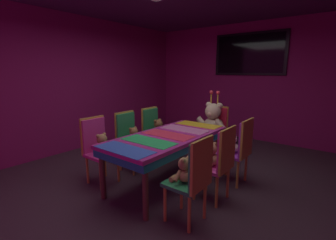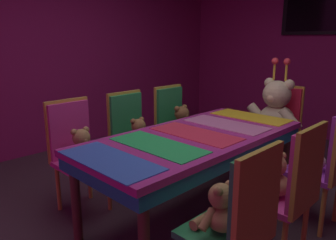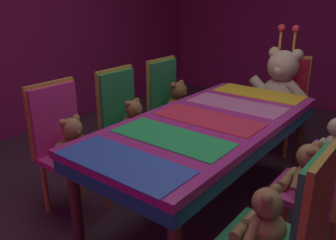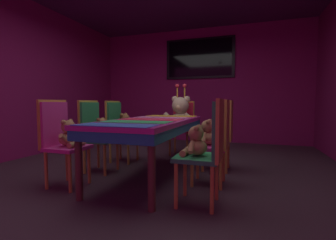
{
  "view_description": "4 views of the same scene",
  "coord_description": "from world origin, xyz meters",
  "px_view_note": "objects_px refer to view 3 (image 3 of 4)",
  "views": [
    {
      "loc": [
        2.09,
        -2.67,
        1.65
      ],
      "look_at": [
        0.08,
        -0.11,
        0.99
      ],
      "focal_mm": 25.65,
      "sensor_mm": 36.0,
      "label": 1
    },
    {
      "loc": [
        1.65,
        -1.98,
        1.49
      ],
      "look_at": [
        -0.23,
        -0.08,
        0.83
      ],
      "focal_mm": 34.92,
      "sensor_mm": 36.0,
      "label": 2
    },
    {
      "loc": [
        1.21,
        -2.0,
        1.58
      ],
      "look_at": [
        -0.17,
        -0.24,
        0.77
      ],
      "focal_mm": 37.3,
      "sensor_mm": 36.0,
      "label": 3
    },
    {
      "loc": [
        1.17,
        -2.79,
        0.94
      ],
      "look_at": [
        0.16,
        0.21,
        0.72
      ],
      "focal_mm": 25.55,
      "sensor_mm": 36.0,
      "label": 4
    }
  ],
  "objects_px": {
    "chair_left_0": "(61,135)",
    "king_teddy_bear": "(281,84)",
    "teddy_left_0": "(73,140)",
    "chair_left_2": "(167,98)",
    "chair_right_0": "(295,227)",
    "teddy_left_1": "(135,119)",
    "throne_chair": "(285,93)",
    "banquet_table": "(208,131)",
    "chair_left_1": "(122,114)",
    "teddy_right_0": "(265,218)",
    "teddy_right_1": "(307,170)",
    "teddy_left_2": "(179,100)",
    "teddy_right_2": "(335,138)",
    "chair_right_1": "(333,176)"
  },
  "relations": [
    {
      "from": "chair_left_2",
      "to": "teddy_right_1",
      "type": "height_order",
      "value": "chair_left_2"
    },
    {
      "from": "teddy_left_0",
      "to": "throne_chair",
      "type": "distance_m",
      "value": 2.28
    },
    {
      "from": "chair_left_1",
      "to": "teddy_right_2",
      "type": "xyz_separation_m",
      "value": [
        1.59,
        0.61,
        -0.02
      ]
    },
    {
      "from": "chair_left_1",
      "to": "teddy_left_0",
      "type": "bearing_deg",
      "value": -78.34
    },
    {
      "from": "teddy_left_2",
      "to": "chair_right_1",
      "type": "distance_m",
      "value": 1.7
    },
    {
      "from": "teddy_right_0",
      "to": "chair_right_1",
      "type": "height_order",
      "value": "chair_right_1"
    },
    {
      "from": "chair_left_0",
      "to": "chair_right_0",
      "type": "distance_m",
      "value": 1.74
    },
    {
      "from": "chair_left_0",
      "to": "king_teddy_bear",
      "type": "height_order",
      "value": "king_teddy_bear"
    },
    {
      "from": "chair_left_1",
      "to": "teddy_right_0",
      "type": "xyz_separation_m",
      "value": [
        1.58,
        -0.63,
        -0.02
      ]
    },
    {
      "from": "chair_left_0",
      "to": "teddy_left_0",
      "type": "height_order",
      "value": "chair_left_0"
    },
    {
      "from": "teddy_left_2",
      "to": "teddy_left_1",
      "type": "bearing_deg",
      "value": -91.53
    },
    {
      "from": "chair_left_2",
      "to": "teddy_right_2",
      "type": "bearing_deg",
      "value": -0.3
    },
    {
      "from": "chair_left_2",
      "to": "chair_right_0",
      "type": "height_order",
      "value": "same"
    },
    {
      "from": "chair_left_1",
      "to": "throne_chair",
      "type": "height_order",
      "value": "same"
    },
    {
      "from": "king_teddy_bear",
      "to": "chair_right_1",
      "type": "bearing_deg",
      "value": 31.53
    },
    {
      "from": "chair_right_1",
      "to": "teddy_right_0",
      "type": "bearing_deg",
      "value": 75.65
    },
    {
      "from": "chair_right_0",
      "to": "king_teddy_bear",
      "type": "height_order",
      "value": "king_teddy_bear"
    },
    {
      "from": "teddy_left_2",
      "to": "teddy_right_1",
      "type": "xyz_separation_m",
      "value": [
        1.43,
        -0.65,
        -0.01
      ]
    },
    {
      "from": "chair_left_0",
      "to": "teddy_left_1",
      "type": "relative_size",
      "value": 3.21
    },
    {
      "from": "chair_left_0",
      "to": "teddy_left_0",
      "type": "distance_m",
      "value": 0.15
    },
    {
      "from": "teddy_left_0",
      "to": "king_teddy_bear",
      "type": "distance_m",
      "value": 2.13
    },
    {
      "from": "teddy_left_0",
      "to": "teddy_left_1",
      "type": "distance_m",
      "value": 0.62
    },
    {
      "from": "chair_right_0",
      "to": "teddy_right_1",
      "type": "height_order",
      "value": "chair_right_0"
    },
    {
      "from": "banquet_table",
      "to": "teddy_right_2",
      "type": "xyz_separation_m",
      "value": [
        0.72,
        0.61,
        -0.07
      ]
    },
    {
      "from": "teddy_left_1",
      "to": "chair_left_2",
      "type": "bearing_deg",
      "value": 102.01
    },
    {
      "from": "banquet_table",
      "to": "teddy_right_0",
      "type": "distance_m",
      "value": 0.95
    },
    {
      "from": "teddy_right_2",
      "to": "teddy_right_0",
      "type": "bearing_deg",
      "value": 89.39
    },
    {
      "from": "chair_left_2",
      "to": "teddy_right_1",
      "type": "bearing_deg",
      "value": -22.45
    },
    {
      "from": "chair_left_1",
      "to": "teddy_right_2",
      "type": "height_order",
      "value": "chair_left_1"
    },
    {
      "from": "banquet_table",
      "to": "king_teddy_bear",
      "type": "height_order",
      "value": "king_teddy_bear"
    },
    {
      "from": "chair_left_2",
      "to": "teddy_right_1",
      "type": "xyz_separation_m",
      "value": [
        1.57,
        -0.65,
        -0.01
      ]
    },
    {
      "from": "chair_right_0",
      "to": "king_teddy_bear",
      "type": "distance_m",
      "value": 2.18
    },
    {
      "from": "banquet_table",
      "to": "throne_chair",
      "type": "relative_size",
      "value": 2.05
    },
    {
      "from": "chair_right_0",
      "to": "chair_left_2",
      "type": "bearing_deg",
      "value": -36.13
    },
    {
      "from": "banquet_table",
      "to": "teddy_left_1",
      "type": "distance_m",
      "value": 0.73
    },
    {
      "from": "chair_right_1",
      "to": "teddy_right_2",
      "type": "relative_size",
      "value": 3.28
    },
    {
      "from": "teddy_left_0",
      "to": "chair_right_0",
      "type": "height_order",
      "value": "chair_right_0"
    },
    {
      "from": "chair_left_1",
      "to": "teddy_left_1",
      "type": "distance_m",
      "value": 0.14
    },
    {
      "from": "chair_left_2",
      "to": "chair_right_1",
      "type": "bearing_deg",
      "value": -20.72
    },
    {
      "from": "banquet_table",
      "to": "chair_left_1",
      "type": "distance_m",
      "value": 0.87
    },
    {
      "from": "teddy_left_1",
      "to": "throne_chair",
      "type": "xyz_separation_m",
      "value": [
        0.72,
        1.54,
        0.01
      ]
    },
    {
      "from": "teddy_left_0",
      "to": "chair_left_2",
      "type": "bearing_deg",
      "value": 95.3
    },
    {
      "from": "teddy_left_2",
      "to": "teddy_right_1",
      "type": "distance_m",
      "value": 1.57
    },
    {
      "from": "banquet_table",
      "to": "chair_left_2",
      "type": "distance_m",
      "value": 1.06
    },
    {
      "from": "chair_left_0",
      "to": "teddy_left_0",
      "type": "relative_size",
      "value": 3.04
    },
    {
      "from": "teddy_right_1",
      "to": "teddy_right_2",
      "type": "bearing_deg",
      "value": -90.47
    },
    {
      "from": "teddy_left_1",
      "to": "chair_right_1",
      "type": "distance_m",
      "value": 1.59
    },
    {
      "from": "chair_right_1",
      "to": "king_teddy_bear",
      "type": "relative_size",
      "value": 1.17
    },
    {
      "from": "banquet_table",
      "to": "teddy_right_2",
      "type": "height_order",
      "value": "banquet_table"
    },
    {
      "from": "chair_left_1",
      "to": "teddy_right_0",
      "type": "relative_size",
      "value": 3.25
    }
  ]
}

